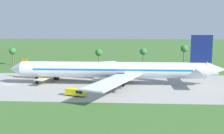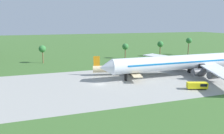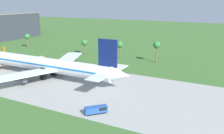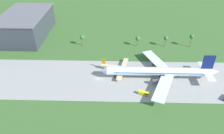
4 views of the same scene
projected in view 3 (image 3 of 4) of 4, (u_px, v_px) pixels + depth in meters
The scene contains 4 objects.
jet_airliner at pixel (45, 65), 101.25m from camera, with size 76.94×59.26×17.79m.
regional_aircraft at pixel (18, 61), 119.34m from camera, with size 30.28×27.42×7.79m.
baggage_tug at pixel (97, 110), 69.33m from camera, with size 5.76×6.04×2.09m.
palm_tree_row at pixel (92, 42), 141.70m from camera, with size 92.56×3.60×10.97m.
Camera 3 is at (109.79, -72.06, 30.57)m, focal length 40.00 mm.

